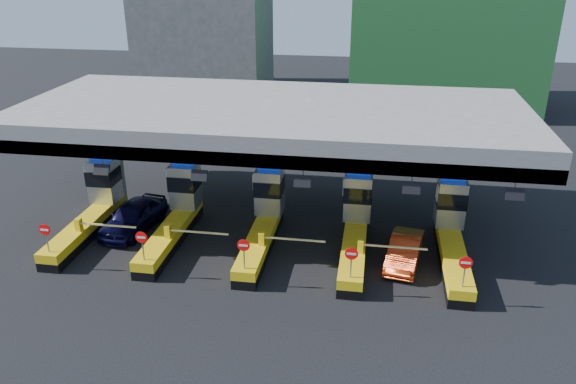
# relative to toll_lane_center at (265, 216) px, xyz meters

# --- Properties ---
(ground) EXTENTS (120.00, 120.00, 0.00)m
(ground) POSITION_rel_toll_lane_center_xyz_m (-0.00, -0.28, -1.40)
(ground) COLOR black
(ground) RESTS_ON ground
(toll_canopy) EXTENTS (28.00, 12.09, 7.00)m
(toll_canopy) POSITION_rel_toll_lane_center_xyz_m (-0.00, 2.59, 4.74)
(toll_canopy) COLOR slate
(toll_canopy) RESTS_ON ground
(toll_lane_far_left) EXTENTS (4.43, 8.00, 4.16)m
(toll_lane_far_left) POSITION_rel_toll_lane_center_xyz_m (-10.00, 0.00, 0.00)
(toll_lane_far_left) COLOR black
(toll_lane_far_left) RESTS_ON ground
(toll_lane_left) EXTENTS (4.43, 8.00, 4.16)m
(toll_lane_left) POSITION_rel_toll_lane_center_xyz_m (-5.00, 0.00, 0.00)
(toll_lane_left) COLOR black
(toll_lane_left) RESTS_ON ground
(toll_lane_center) EXTENTS (4.43, 8.00, 4.16)m
(toll_lane_center) POSITION_rel_toll_lane_center_xyz_m (0.00, 0.00, 0.00)
(toll_lane_center) COLOR black
(toll_lane_center) RESTS_ON ground
(toll_lane_right) EXTENTS (4.43, 8.00, 4.16)m
(toll_lane_right) POSITION_rel_toll_lane_center_xyz_m (5.00, 0.00, 0.00)
(toll_lane_right) COLOR black
(toll_lane_right) RESTS_ON ground
(toll_lane_far_right) EXTENTS (4.43, 8.00, 4.16)m
(toll_lane_far_right) POSITION_rel_toll_lane_center_xyz_m (10.00, 0.00, 0.00)
(toll_lane_far_right) COLOR black
(toll_lane_far_right) RESTS_ON ground
(bg_building_concrete) EXTENTS (14.00, 10.00, 18.00)m
(bg_building_concrete) POSITION_rel_toll_lane_center_xyz_m (-14.00, 35.72, 7.60)
(bg_building_concrete) COLOR #4C4C49
(bg_building_concrete) RESTS_ON ground
(van) EXTENTS (2.78, 5.33, 1.73)m
(van) POSITION_rel_toll_lane_center_xyz_m (-7.63, -0.09, -0.53)
(van) COLOR black
(van) RESTS_ON ground
(red_car) EXTENTS (2.19, 4.50, 1.42)m
(red_car) POSITION_rel_toll_lane_center_xyz_m (7.57, -1.45, -0.69)
(red_car) COLOR #B4300D
(red_car) RESTS_ON ground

